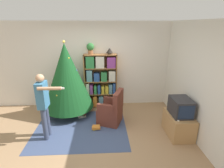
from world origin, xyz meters
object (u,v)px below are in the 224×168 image
bookshelf (101,81)px  table_lamp (110,51)px  television (181,107)px  standing_person (44,102)px  armchair (111,112)px  christmas_tree (67,77)px  potted_plant (90,48)px

bookshelf → table_lamp: (0.28, 0.01, 0.92)m
television → standing_person: standing_person is taller
bookshelf → television: bookshelf is taller
armchair → bookshelf: bearing=-143.1°
standing_person → armchair: bearing=111.3°
christmas_tree → potted_plant: christmas_tree is taller
bookshelf → armchair: bearing=-74.6°
television → christmas_tree: bearing=156.4°
television → potted_plant: size_ratio=1.68×
television → table_lamp: bearing=133.7°
standing_person → table_lamp: size_ratio=7.65×
armchair → table_lamp: 1.77m
christmas_tree → armchair: 1.57m
television → armchair: television is taller
bookshelf → television: bearing=-41.5°
television → armchair: (-1.55, 0.61, -0.40)m
television → christmas_tree: christmas_tree is taller
television → potted_plant: (-2.11, 1.63, 1.13)m
armchair → potted_plant: 1.92m
christmas_tree → table_lamp: size_ratio=10.54×
standing_person → table_lamp: (1.51, 1.57, 0.87)m
christmas_tree → potted_plant: bearing=32.8°
television → potted_plant: 2.90m
television → christmas_tree: 3.04m
television → armchair: bearing=158.4°
christmas_tree → standing_person: (-0.30, -1.15, -0.23)m
television → christmas_tree: size_ratio=0.26×
christmas_tree → armchair: size_ratio=2.29×
christmas_tree → standing_person: size_ratio=1.38×
armchair → table_lamp: bearing=-158.5°
bookshelf → christmas_tree: christmas_tree is taller
table_lamp → potted_plant: bearing=180.0°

